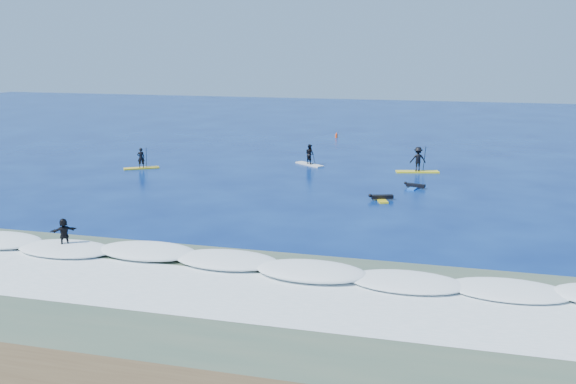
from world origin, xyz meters
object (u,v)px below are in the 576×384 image
(sup_paddler_left, at_px, (141,161))
(sup_paddler_center, at_px, (310,156))
(prone_paddler_near, at_px, (381,198))
(marker_buoy, at_px, (336,135))
(sup_paddler_right, at_px, (418,161))
(wave_surfer, at_px, (64,234))
(prone_paddler_far, at_px, (415,186))

(sup_paddler_left, relative_size, sup_paddler_center, 1.00)
(sup_paddler_center, relative_size, prone_paddler_near, 1.30)
(marker_buoy, bearing_deg, sup_paddler_center, -87.17)
(sup_paddler_right, distance_m, wave_surfer, 28.15)
(sup_paddler_left, height_order, marker_buoy, sup_paddler_left)
(prone_paddler_near, bearing_deg, prone_paddler_far, -44.28)
(sup_paddler_left, relative_size, prone_paddler_far, 1.39)
(prone_paddler_near, distance_m, wave_surfer, 19.41)
(sup_paddler_left, bearing_deg, sup_paddler_right, -22.27)
(prone_paddler_far, distance_m, wave_surfer, 23.63)
(prone_paddler_near, relative_size, prone_paddler_far, 1.07)
(sup_paddler_left, xyz_separation_m, sup_paddler_right, (21.24, 4.12, 0.29))
(sup_paddler_left, relative_size, prone_paddler_near, 1.29)
(sup_paddler_right, relative_size, prone_paddler_near, 1.63)
(sup_paddler_right, height_order, prone_paddler_near, sup_paddler_right)
(prone_paddler_near, bearing_deg, sup_paddler_center, 13.55)
(sup_paddler_center, relative_size, prone_paddler_far, 1.39)
(prone_paddler_far, bearing_deg, prone_paddler_near, 168.90)
(sup_paddler_left, height_order, sup_paddler_right, sup_paddler_right)
(prone_paddler_far, height_order, marker_buoy, marker_buoy)
(sup_paddler_center, relative_size, sup_paddler_right, 0.79)
(sup_paddler_left, xyz_separation_m, marker_buoy, (11.73, 20.90, -0.33))
(prone_paddler_near, height_order, marker_buoy, marker_buoy)
(sup_paddler_right, bearing_deg, prone_paddler_near, -113.61)
(sup_paddler_right, distance_m, prone_paddler_near, 9.94)
(sup_paddler_right, xyz_separation_m, prone_paddler_far, (0.18, -5.74, -0.76))
(sup_paddler_center, bearing_deg, sup_paddler_left, -121.97)
(sup_paddler_left, distance_m, marker_buoy, 23.97)
(prone_paddler_near, bearing_deg, marker_buoy, -3.57)
(sup_paddler_left, bearing_deg, marker_buoy, 27.45)
(sup_paddler_left, xyz_separation_m, prone_paddler_near, (19.61, -5.65, -0.46))
(prone_paddler_far, bearing_deg, sup_paddler_right, 14.92)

